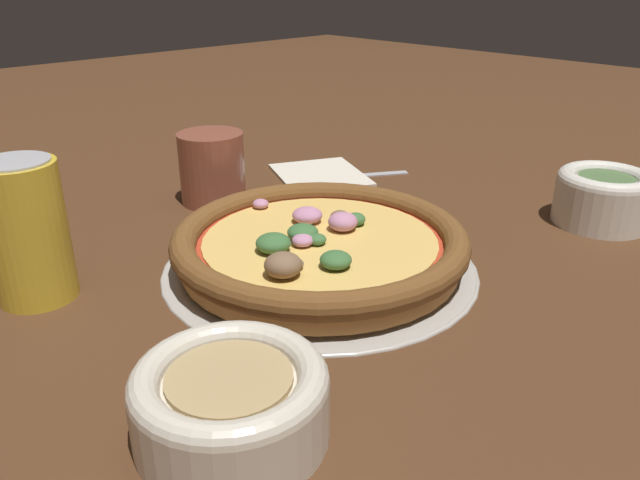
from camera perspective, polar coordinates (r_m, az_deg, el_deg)
ground_plane at (r=0.60m, az=-0.00°, el=-2.57°), size 3.00×3.00×0.00m
pizza_tray at (r=0.60m, az=-0.00°, el=-2.29°), size 0.30×0.30×0.01m
pizza at (r=0.59m, az=-0.04°, el=-0.37°), size 0.28×0.28×0.04m
bowl_near at (r=0.39m, az=-8.18°, el=-14.18°), size 0.12×0.12×0.05m
bowl_far at (r=0.76m, az=24.47°, el=3.73°), size 0.10×0.10×0.06m
drinking_cup at (r=0.77m, az=-9.83°, el=6.51°), size 0.08×0.08×0.09m
napkin at (r=0.86m, az=0.01°, el=6.09°), size 0.17×0.16×0.01m
fork at (r=0.86m, az=2.05°, el=5.85°), size 0.10×0.15×0.00m
beverage_can at (r=0.58m, az=-25.19°, el=0.70°), size 0.07×0.07×0.12m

